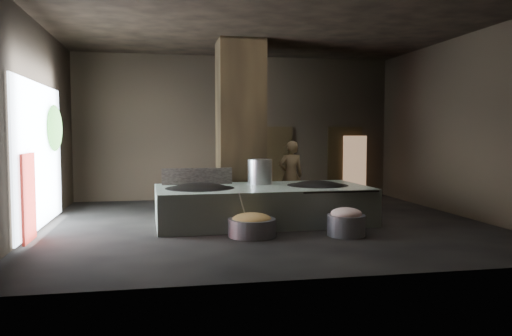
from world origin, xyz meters
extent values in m
cube|color=black|center=(0.00, 0.00, -0.05)|extent=(10.00, 9.00, 0.10)
cube|color=black|center=(0.00, 0.00, 4.55)|extent=(10.00, 9.00, 0.10)
cube|color=black|center=(0.00, 4.55, 2.25)|extent=(10.00, 0.10, 4.50)
cube|color=black|center=(0.00, -4.55, 2.25)|extent=(10.00, 0.10, 4.50)
cube|color=black|center=(-5.05, 0.00, 2.25)|extent=(0.10, 9.00, 4.50)
cube|color=black|center=(5.05, 0.00, 2.25)|extent=(0.10, 9.00, 4.50)
cube|color=black|center=(-0.30, 1.90, 2.25)|extent=(1.20, 1.20, 4.50)
cube|color=beige|center=(-0.08, 0.06, 0.42)|extent=(4.93, 2.48, 0.84)
cube|color=black|center=(-0.08, 0.06, 0.82)|extent=(4.75, 2.28, 0.03)
ellipsoid|color=black|center=(-1.53, 0.01, 0.75)|extent=(1.53, 1.53, 0.42)
cylinder|color=black|center=(-1.53, 0.01, 0.82)|extent=(1.56, 1.56, 0.05)
ellipsoid|color=black|center=(1.27, 0.11, 0.75)|extent=(1.43, 1.43, 0.40)
cylinder|color=black|center=(1.27, 0.11, 0.82)|extent=(1.46, 1.46, 0.05)
cylinder|color=silver|center=(-0.03, 0.61, 1.13)|extent=(0.59, 0.59, 0.63)
cube|color=black|center=(-1.53, 0.81, 1.03)|extent=(1.69, 0.12, 0.42)
imported|color=olive|center=(1.11, 1.99, 0.93)|extent=(0.68, 0.44, 1.87)
cylinder|color=gray|center=(-0.59, -1.41, 0.18)|extent=(1.15, 1.15, 0.36)
ellipsoid|color=#9EA650|center=(-0.59, -1.41, 0.35)|extent=(0.79, 0.79, 0.24)
cylinder|color=silver|center=(-0.74, -1.26, 0.55)|extent=(0.26, 0.32, 0.69)
cylinder|color=gray|center=(1.31, -1.71, 0.21)|extent=(1.00, 1.00, 0.42)
ellipsoid|color=tan|center=(1.31, -1.71, 0.45)|extent=(0.64, 0.64, 0.24)
cube|color=black|center=(1.20, 4.45, 1.10)|extent=(1.18, 0.08, 2.38)
cube|color=#8C6647|center=(1.33, 4.61, 1.05)|extent=(0.84, 0.04, 1.99)
cube|color=black|center=(3.60, 4.45, 1.10)|extent=(1.18, 0.08, 2.38)
cube|color=#8C6647|center=(3.90, 4.31, 1.05)|extent=(0.80, 0.04, 1.89)
cube|color=white|center=(-4.95, 0.20, 1.60)|extent=(0.04, 4.20, 3.10)
cube|color=maroon|center=(-4.88, -1.10, 0.85)|extent=(0.05, 0.90, 1.70)
ellipsoid|color=#194714|center=(-4.85, 1.30, 2.20)|extent=(0.28, 1.10, 1.10)
camera|label=1|loc=(-2.36, -11.21, 2.08)|focal=35.00mm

